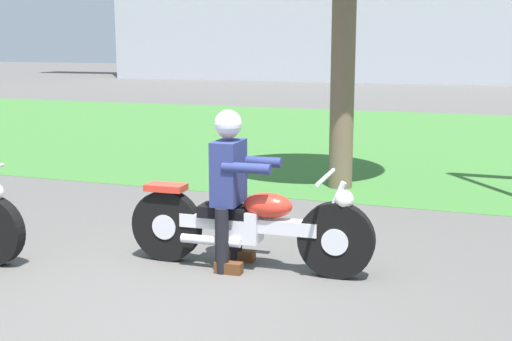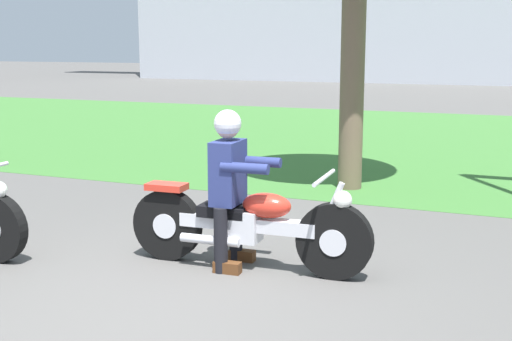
# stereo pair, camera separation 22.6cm
# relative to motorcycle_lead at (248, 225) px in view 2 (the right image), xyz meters

# --- Properties ---
(ground) EXTENTS (120.00, 120.00, 0.00)m
(ground) POSITION_rel_motorcycle_lead_xyz_m (-0.31, -1.09, -0.40)
(ground) COLOR #565451
(grass_verge) EXTENTS (60.00, 12.00, 0.01)m
(grass_verge) POSITION_rel_motorcycle_lead_xyz_m (-0.31, 8.74, -0.39)
(grass_verge) COLOR #3D7533
(grass_verge) RESTS_ON ground
(motorcycle_lead) EXTENTS (2.23, 0.66, 0.89)m
(motorcycle_lead) POSITION_rel_motorcycle_lead_xyz_m (0.00, 0.00, 0.00)
(motorcycle_lead) COLOR black
(motorcycle_lead) RESTS_ON ground
(rider_lead) EXTENTS (0.56, 0.48, 1.41)m
(rider_lead) POSITION_rel_motorcycle_lead_xyz_m (-0.17, -0.01, 0.42)
(rider_lead) COLOR black
(rider_lead) RESTS_ON ground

